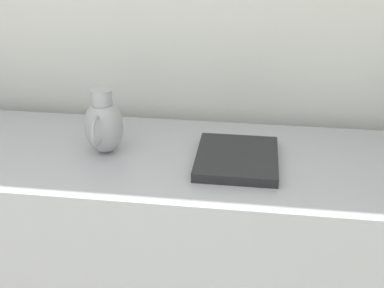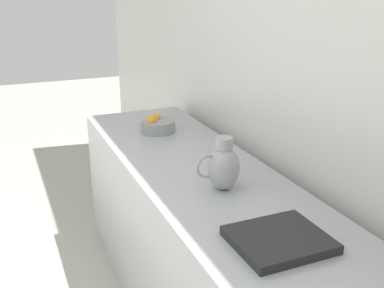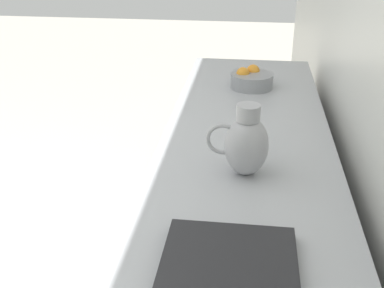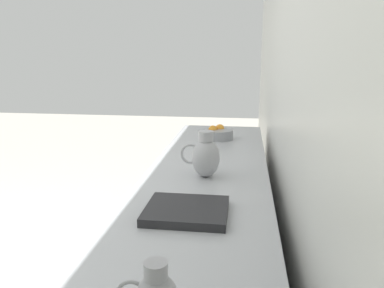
% 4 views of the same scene
% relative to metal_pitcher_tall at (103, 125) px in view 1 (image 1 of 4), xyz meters
% --- Properties ---
extents(prep_counter, '(0.69, 3.26, 0.91)m').
position_rel_metal_pitcher_tall_xyz_m(prep_counter, '(-0.00, 0.15, -0.57)').
color(prep_counter, '#ADAFB5').
rests_on(prep_counter, ground_plane).
extents(metal_pitcher_tall, '(0.21, 0.15, 0.25)m').
position_rel_metal_pitcher_tall_xyz_m(metal_pitcher_tall, '(0.00, 0.00, 0.00)').
color(metal_pitcher_tall, '#A3A3A8').
rests_on(metal_pitcher_tall, prep_counter).
extents(counter_sink_basin, '(0.34, 0.30, 0.04)m').
position_rel_metal_pitcher_tall_xyz_m(counter_sink_basin, '(0.02, 0.51, -0.10)').
color(counter_sink_basin, '#232326').
rests_on(counter_sink_basin, prep_counter).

